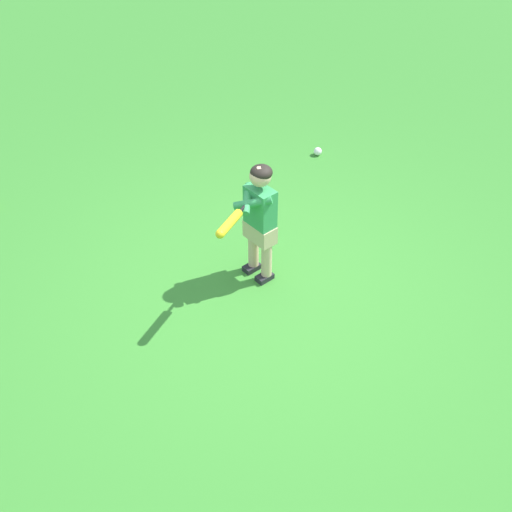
% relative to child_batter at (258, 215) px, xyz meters
% --- Properties ---
extents(ground_plane, '(40.00, 40.00, 0.00)m').
position_rel_child_batter_xyz_m(ground_plane, '(-0.11, 0.22, -0.65)').
color(ground_plane, '#38842D').
extents(child_batter, '(0.41, 0.76, 1.08)m').
position_rel_child_batter_xyz_m(child_batter, '(0.00, 0.00, 0.00)').
color(child_batter, '#232328').
rests_on(child_batter, ground).
extents(play_ball_behind_batter, '(0.09, 0.09, 0.09)m').
position_rel_child_batter_xyz_m(play_ball_behind_batter, '(-0.45, -2.10, -0.60)').
color(play_ball_behind_batter, white).
rests_on(play_ball_behind_batter, ground).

